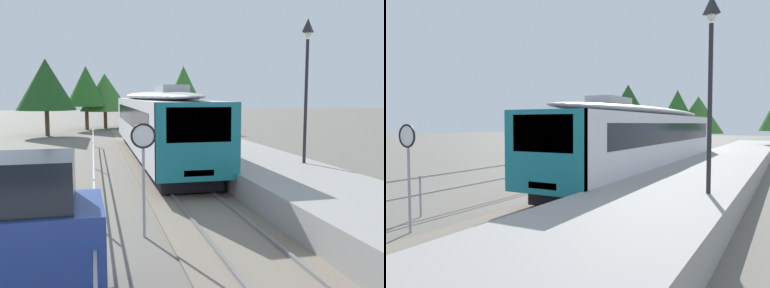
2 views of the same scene
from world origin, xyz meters
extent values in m
plane|color=#6B665B|center=(-3.00, 22.00, 0.00)|extent=(160.00, 160.00, 0.00)
cube|color=slate|center=(0.00, 22.00, 0.03)|extent=(3.20, 60.00, 0.06)
cube|color=slate|center=(-0.72, 22.00, 0.10)|extent=(0.08, 60.00, 0.08)
cube|color=slate|center=(0.72, 22.00, 0.10)|extent=(0.08, 60.00, 0.08)
cube|color=silver|center=(0.00, 23.27, 1.96)|extent=(2.80, 19.22, 2.55)
cube|color=#19757F|center=(0.00, 13.76, 1.96)|extent=(2.80, 0.24, 2.55)
cube|color=black|center=(0.00, 13.68, 2.53)|extent=(2.13, 0.08, 1.12)
cube|color=black|center=(0.00, 23.27, 2.37)|extent=(2.82, 16.14, 0.92)
ellipsoid|color=#A8AAAF|center=(0.00, 23.27, 3.42)|extent=(2.69, 18.45, 0.44)
cube|color=#A8AAAF|center=(0.00, 18.47, 3.70)|extent=(1.10, 2.20, 0.36)
cube|color=#EAE5C6|center=(0.00, 13.69, 0.97)|extent=(1.00, 0.10, 0.20)
cube|color=black|center=(0.00, 16.06, 0.42)|extent=(2.24, 3.20, 0.55)
cube|color=black|center=(0.00, 30.48, 0.42)|extent=(2.24, 3.20, 0.55)
cube|color=#999691|center=(3.25, 22.00, 0.45)|extent=(3.90, 60.00, 0.90)
cylinder|color=#232328|center=(4.48, 15.15, 3.20)|extent=(0.12, 0.12, 4.60)
pyramid|color=#232328|center=(4.48, 15.15, 6.00)|extent=(0.34, 0.34, 0.50)
sphere|color=silver|center=(4.48, 15.15, 5.68)|extent=(0.24, 0.24, 0.24)
cylinder|color=#9EA0A5|center=(-2.12, 10.73, 1.10)|extent=(0.07, 0.07, 2.20)
cylinder|color=white|center=(-2.12, 10.71, 2.50)|extent=(0.60, 0.03, 0.60)
torus|color=black|center=(-2.12, 10.69, 2.50)|extent=(0.61, 0.05, 0.61)
cube|color=#9EA0A5|center=(-3.30, 12.00, 1.20)|extent=(0.05, 36.00, 0.05)
cube|color=#9EA0A5|center=(-3.30, 12.00, 0.69)|extent=(0.05, 36.00, 0.05)
cylinder|color=#9EA0A5|center=(-3.30, 12.00, 0.62)|extent=(0.06, 0.06, 1.25)
cylinder|color=#9EA0A5|center=(-3.30, 21.00, 0.62)|extent=(0.06, 0.06, 1.25)
cylinder|color=#9EA0A5|center=(-3.30, 30.00, 0.62)|extent=(0.06, 0.06, 1.25)
cylinder|color=black|center=(-4.00, 8.56, 0.36)|extent=(0.73, 0.26, 0.72)
cylinder|color=brown|center=(-2.02, 45.52, 0.90)|extent=(0.36, 0.36, 1.80)
cone|color=#38702D|center=(-2.02, 45.52, 3.72)|extent=(5.11, 5.11, 3.84)
cylinder|color=brown|center=(-3.87, 44.26, 1.17)|extent=(0.36, 0.36, 2.33)
cone|color=#286023|center=(-3.87, 44.26, 4.31)|extent=(4.06, 4.06, 3.96)
cylinder|color=brown|center=(5.84, 43.49, 1.08)|extent=(0.36, 0.36, 2.15)
cone|color=#38702D|center=(5.84, 43.49, 4.27)|extent=(4.06, 4.06, 4.24)
cylinder|color=brown|center=(-7.08, 38.53, 1.09)|extent=(0.36, 0.36, 2.18)
cone|color=#1E4C1E|center=(-7.08, 38.53, 4.34)|extent=(4.94, 4.94, 4.32)
camera|label=1|loc=(-3.28, 0.64, 3.47)|focal=39.70mm
camera|label=2|loc=(6.39, 4.26, 2.81)|focal=35.99mm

